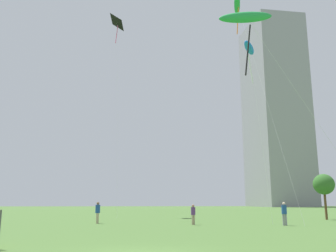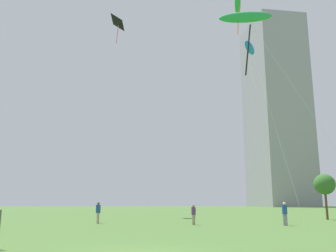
# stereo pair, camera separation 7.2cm
# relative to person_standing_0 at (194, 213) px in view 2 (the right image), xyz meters

# --- Properties ---
(person_standing_0) EXTENTS (0.36, 0.36, 1.62)m
(person_standing_0) POSITION_rel_person_standing_0_xyz_m (0.00, 0.00, 0.00)
(person_standing_0) COLOR tan
(person_standing_0) RESTS_ON ground
(person_standing_1) EXTENTS (0.40, 0.40, 1.82)m
(person_standing_1) POSITION_rel_person_standing_0_xyz_m (-8.01, 2.45, 0.12)
(person_standing_1) COLOR tan
(person_standing_1) RESTS_ON ground
(person_standing_2) EXTENTS (0.40, 0.40, 1.81)m
(person_standing_2) POSITION_rel_person_standing_0_xyz_m (7.12, -1.43, 0.11)
(person_standing_2) COLOR gray
(person_standing_2) RESTS_ON ground
(kite_flying_0) EXTENTS (2.04, 13.82, 25.99)m
(kite_flying_0) POSITION_rel_person_standing_0_xyz_m (7.02, 8.80, 24.27)
(kite_flying_0) COLOR silver
(kite_flying_0) RESTS_ON ground
(kite_flying_1) EXTENTS (2.31, 4.27, 17.19)m
(kite_flying_1) POSITION_rel_person_standing_0_xyz_m (6.20, 2.52, 15.77)
(kite_flying_1) COLOR silver
(kite_flying_1) RESTS_ON ground
(kite_flying_3) EXTENTS (2.52, 9.83, 29.02)m
(kite_flying_3) POSITION_rel_person_standing_0_xyz_m (-8.11, 20.34, 26.99)
(kite_flying_3) COLOR silver
(kite_flying_3) RESTS_ON ground
(kite_flying_5) EXTENTS (9.79, 2.39, 14.68)m
(kite_flying_5) POSITION_rel_person_standing_0_xyz_m (2.38, -8.95, 12.72)
(kite_flying_5) COLOR silver
(kite_flying_5) RESTS_ON ground
(park_tree_1) EXTENTS (2.21, 2.21, 4.76)m
(park_tree_1) POSITION_rel_person_standing_0_xyz_m (15.21, 7.39, 2.70)
(park_tree_1) COLOR brown
(park_tree_1) RESTS_ON ground
(distant_highrise_0) EXTENTS (20.28, 26.51, 74.53)m
(distant_highrise_0) POSITION_rel_person_standing_0_xyz_m (49.56, 107.09, 36.33)
(distant_highrise_0) COLOR #939399
(distant_highrise_0) RESTS_ON ground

